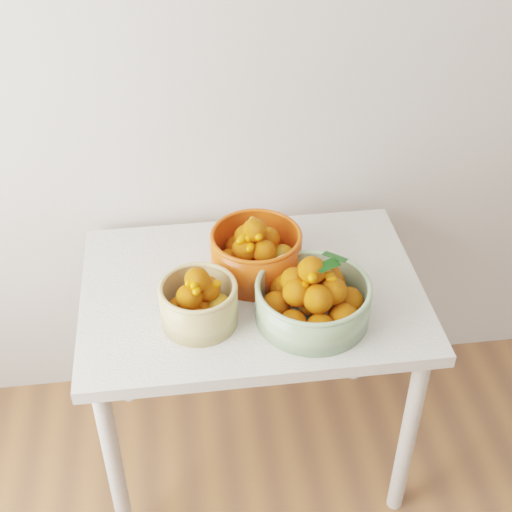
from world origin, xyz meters
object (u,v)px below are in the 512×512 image
object	(u,v)px
bowl_orange	(256,253)
table	(252,311)
bowl_cream	(199,302)
bowl_green	(313,298)

from	to	relation	value
bowl_orange	table	bearing A→B (deg)	-106.97
table	bowl_cream	size ratio (longest dim) A/B	4.30
bowl_cream	bowl_green	distance (m)	0.31
table	bowl_green	size ratio (longest dim) A/B	2.49
bowl_cream	bowl_orange	xyz separation A→B (m)	(0.18, 0.19, 0.01)
bowl_cream	bowl_orange	bearing A→B (deg)	46.32
bowl_green	bowl_cream	bearing A→B (deg)	175.41
bowl_cream	bowl_green	world-z (taller)	bowl_green
bowl_green	bowl_orange	size ratio (longest dim) A/B	1.43
bowl_green	table	bearing A→B (deg)	135.36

